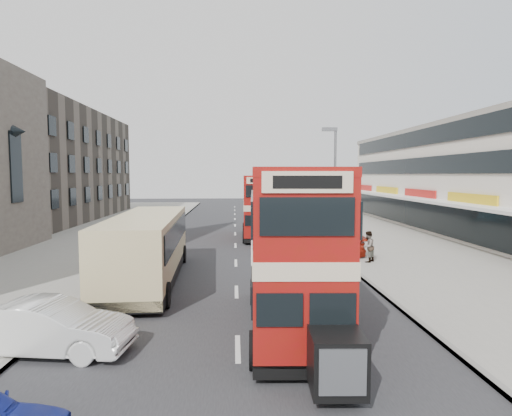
% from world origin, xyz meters
% --- Properties ---
extents(ground, '(160.00, 160.00, 0.00)m').
position_xyz_m(ground, '(0.00, 0.00, 0.00)').
color(ground, '#28282B').
rests_on(ground, ground).
extents(road_surface, '(12.00, 90.00, 0.01)m').
position_xyz_m(road_surface, '(0.00, 20.00, 0.01)').
color(road_surface, '#28282B').
rests_on(road_surface, ground).
extents(pavement_right, '(12.00, 90.00, 0.15)m').
position_xyz_m(pavement_right, '(12.00, 20.00, 0.07)').
color(pavement_right, gray).
rests_on(pavement_right, ground).
extents(pavement_left, '(12.00, 90.00, 0.15)m').
position_xyz_m(pavement_left, '(-12.00, 20.00, 0.07)').
color(pavement_left, gray).
rests_on(pavement_left, ground).
extents(kerb_left, '(0.20, 90.00, 0.16)m').
position_xyz_m(kerb_left, '(-6.10, 20.00, 0.07)').
color(kerb_left, gray).
rests_on(kerb_left, ground).
extents(kerb_right, '(0.20, 90.00, 0.16)m').
position_xyz_m(kerb_right, '(6.10, 20.00, 0.07)').
color(kerb_right, gray).
rests_on(kerb_right, ground).
extents(brick_terrace, '(14.00, 28.00, 12.00)m').
position_xyz_m(brick_terrace, '(-22.00, 38.00, 6.00)').
color(brick_terrace, '#66594C').
rests_on(brick_terrace, ground).
extents(commercial_row, '(9.90, 46.20, 9.30)m').
position_xyz_m(commercial_row, '(19.95, 22.00, 4.70)').
color(commercial_row, silver).
rests_on(commercial_row, ground).
extents(street_lamp, '(1.00, 0.20, 8.12)m').
position_xyz_m(street_lamp, '(6.52, 18.00, 4.78)').
color(street_lamp, slate).
rests_on(street_lamp, ground).
extents(bus_main, '(2.88, 9.26, 5.05)m').
position_xyz_m(bus_main, '(1.77, 3.57, 2.66)').
color(bus_main, black).
rests_on(bus_main, ground).
extents(bus_second, '(2.57, 8.74, 4.78)m').
position_xyz_m(bus_second, '(1.86, 23.65, 2.52)').
color(bus_second, black).
rests_on(bus_second, ground).
extents(coach, '(3.27, 11.13, 2.92)m').
position_xyz_m(coach, '(-4.18, 10.06, 1.72)').
color(coach, black).
rests_on(coach, ground).
extents(car_left_front, '(4.76, 2.22, 1.51)m').
position_xyz_m(car_left_front, '(-5.29, 1.96, 0.76)').
color(car_left_front, white).
rests_on(car_left_front, ground).
extents(car_right_a, '(4.87, 2.29, 1.37)m').
position_xyz_m(car_right_a, '(5.36, 15.04, 0.69)').
color(car_right_a, maroon).
rests_on(car_right_a, ground).
extents(car_right_b, '(4.51, 2.34, 1.22)m').
position_xyz_m(car_right_b, '(4.68, 23.20, 0.61)').
color(car_right_b, orange).
rests_on(car_right_b, ground).
extents(car_right_c, '(3.93, 1.62, 1.33)m').
position_xyz_m(car_right_c, '(4.95, 33.41, 0.67)').
color(car_right_c, '#5492A8').
rests_on(car_right_c, ground).
extents(pedestrian_near, '(0.77, 0.77, 1.76)m').
position_xyz_m(pedestrian_near, '(7.38, 13.19, 1.03)').
color(pedestrian_near, gray).
rests_on(pedestrian_near, pavement_right).
extents(pedestrian_far, '(0.94, 0.49, 1.52)m').
position_xyz_m(pedestrian_far, '(8.60, 29.75, 0.91)').
color(pedestrian_far, gray).
rests_on(pedestrian_far, pavement_right).
extents(cyclist, '(0.79, 1.87, 2.26)m').
position_xyz_m(cyclist, '(4.81, 19.91, 0.77)').
color(cyclist, gray).
rests_on(cyclist, ground).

